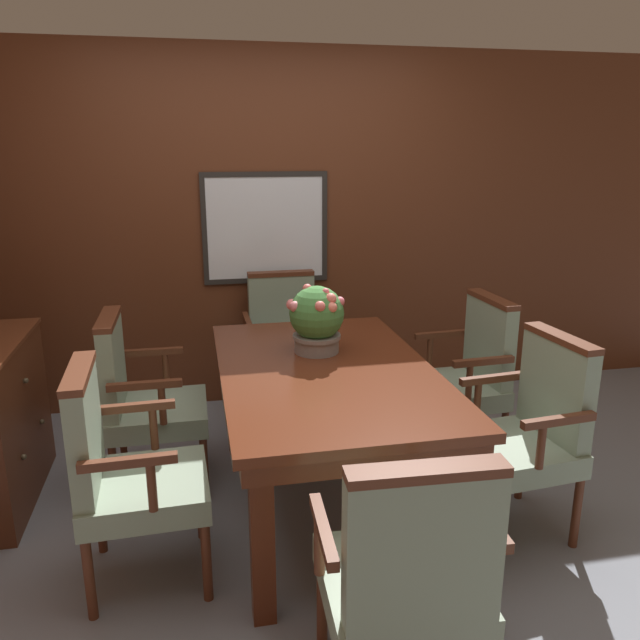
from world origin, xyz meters
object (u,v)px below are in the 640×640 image
at_px(chair_left_near, 124,468).
at_px(chair_right_near, 528,428).
at_px(chair_head_far, 285,339).
at_px(chair_right_far, 466,372).
at_px(chair_left_far, 142,396).
at_px(chair_head_near, 407,574).
at_px(potted_plant, 317,319).
at_px(dining_table, 326,386).

distance_m(chair_left_near, chair_right_near, 1.83).
relative_size(chair_head_far, chair_right_far, 1.00).
xyz_separation_m(chair_head_far, chair_left_far, (-0.89, -0.84, 0.00)).
height_order(chair_head_far, chair_left_near, same).
height_order(chair_head_far, chair_left_far, same).
bearing_deg(chair_left_near, chair_right_far, -69.59).
distance_m(chair_head_near, chair_left_far, 1.88).
bearing_deg(potted_plant, chair_head_near, -90.52).
distance_m(dining_table, chair_head_far, 1.25).
relative_size(dining_table, chair_right_near, 1.74).
bearing_deg(chair_right_far, chair_head_far, -134.91).
bearing_deg(dining_table, chair_head_far, 90.95).
xyz_separation_m(chair_head_near, chair_left_near, (-0.92, 0.86, 0.00)).
distance_m(chair_head_far, chair_head_near, 2.48).
xyz_separation_m(chair_left_far, chair_right_far, (1.84, -0.01, 0.00)).
height_order(dining_table, potted_plant, potted_plant).
xyz_separation_m(chair_left_near, chair_right_far, (1.86, 0.77, 0.00)).
xyz_separation_m(chair_head_far, chair_head_near, (0.01, -2.48, 0.00)).
height_order(chair_right_far, potted_plant, potted_plant).
height_order(chair_head_near, chair_left_near, same).
bearing_deg(potted_plant, chair_right_far, 8.88).
height_order(chair_left_far, chair_right_far, same).
bearing_deg(potted_plant, chair_head_far, 91.30).
height_order(dining_table, chair_left_near, chair_left_near).
bearing_deg(chair_right_near, chair_head_far, -155.81).
bearing_deg(chair_head_far, chair_left_far, -137.56).
bearing_deg(chair_right_far, chair_right_near, -5.46).
height_order(chair_head_near, chair_right_near, same).
bearing_deg(chair_head_near, potted_plant, -87.83).
distance_m(chair_left_near, chair_right_far, 2.01).
bearing_deg(dining_table, chair_left_far, 156.29).
bearing_deg(chair_left_near, chair_head_near, -135.11).
distance_m(chair_right_near, chair_right_far, 0.76).
distance_m(chair_head_far, potted_plant, 1.08).
bearing_deg(dining_table, chair_right_far, 22.80).
xyz_separation_m(chair_right_far, potted_plant, (-0.92, -0.14, 0.42)).
relative_size(chair_head_near, chair_right_near, 1.00).
bearing_deg(potted_plant, chair_left_near, -146.39).
relative_size(chair_head_far, chair_left_near, 1.00).
xyz_separation_m(chair_head_near, chair_right_far, (0.94, 1.63, 0.00)).
bearing_deg(chair_head_far, dining_table, -89.79).
bearing_deg(dining_table, chair_head_near, -90.54).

